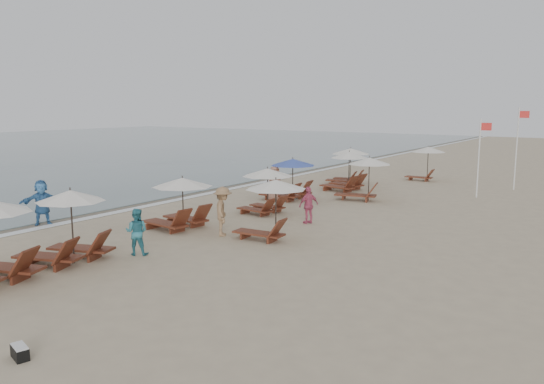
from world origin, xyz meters
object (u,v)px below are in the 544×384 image
Objects in this scene: beachgoer_mid_b at (223,211)px; beachgoer_far_b at (275,184)px; lounger_station_3 at (264,188)px; inland_station_2 at (425,158)px; beachgoer_mid_a at (137,232)px; flag_pole_near at (480,154)px; lounger_station_4 at (288,180)px; waterline_walker at (42,202)px; lounger_station_5 at (344,173)px; duffel_bag at (20,352)px; beachgoer_far_a at (309,205)px; lounger_station_6 at (347,165)px; inland_station_0 at (269,203)px; lounger_station_2 at (178,203)px; lounger_station_1 at (67,230)px; inland_station_1 at (363,176)px.

beachgoer_mid_b is 7.76m from beachgoer_far_b.
lounger_station_3 is 15.07m from inland_station_2.
beachgoer_mid_a is 0.37× the size of flag_pole_near.
inland_station_2 is at bearing 71.57° from lounger_station_4.
beachgoer_mid_b is 7.86m from waterline_walker.
lounger_station_5 reaches higher than duffel_bag.
inland_station_2 is at bearing -152.02° from beachgoer_far_a.
lounger_station_3 is at bearing -77.94° from beachgoer_far_a.
duffel_bag is at bearing 159.70° from beachgoer_mid_b.
lounger_station_5 is 9.35m from beachgoer_far_a.
lounger_station_3 is 12.18m from flag_pole_near.
beachgoer_mid_a is at bearing -85.51° from lounger_station_6.
inland_station_0 reaches higher than waterline_walker.
lounger_station_4 is at bearing -22.01° from beachgoer_mid_b.
beachgoer_mid_a is 1.00× the size of beachgoer_far_a.
waterline_walker is 0.45× the size of flag_pole_near.
lounger_station_2 is 1.79× the size of beachgoer_far_a.
inland_station_2 is at bearing 93.12° from duffel_bag.
inland_station_2 is at bearing 82.32° from lounger_station_1.
lounger_station_5 is (1.18, 12.59, 0.01)m from lounger_station_2.
lounger_station_1 reaches higher than inland_station_0.
beachgoer_mid_a reaches higher than duffel_bag.
beachgoer_mid_a is (1.48, -18.84, -0.43)m from lounger_station_6.
beachgoer_far_b is at bearing 92.75° from lounger_station_1.
flag_pole_near is at bearing 60.01° from lounger_station_2.
lounger_station_4 is 12.03m from waterline_walker.
waterline_walker is at bearing -153.20° from lounger_station_2.
lounger_station_1 is 13.67m from lounger_station_4.
lounger_station_1 is at bearing 6.12° from beachgoer_far_a.
waterline_walker is 3.53× the size of duffel_bag.
lounger_station_4 is at bearing 4.24° from waterline_walker.
lounger_station_3 is at bearing -12.14° from waterline_walker.
lounger_station_4 is at bearing 106.09° from lounger_station_3.
lounger_station_4 is 1.06× the size of lounger_station_6.
inland_station_1 is (3.43, 10.08, 0.28)m from lounger_station_2.
beachgoer_mid_a is at bearing -147.31° from beachgoer_far_b.
inland_station_2 is 23.01m from beachgoer_mid_a.
inland_station_0 is (4.03, -7.83, 0.34)m from lounger_station_4.
lounger_station_6 is at bearing 20.92° from beachgoer_far_b.
beachgoer_far_b is (-2.49, 7.34, -0.03)m from beachgoer_mid_b.
inland_station_1 is at bearing -126.54° from beachgoer_mid_a.
beachgoer_far_b reaches higher than beachgoer_far_a.
lounger_station_5 is 1.44× the size of beachgoer_mid_b.
waterline_walker is at bearing -128.43° from flag_pole_near.
lounger_station_1 is 1.73× the size of beachgoer_mid_a.
lounger_station_5 reaches higher than lounger_station_3.
lounger_station_1 is 9.86m from lounger_station_3.
lounger_station_4 is 0.97× the size of inland_station_1.
flag_pole_near is (7.05, 1.66, 1.30)m from lounger_station_5.
lounger_station_5 is 7.15m from inland_station_2.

